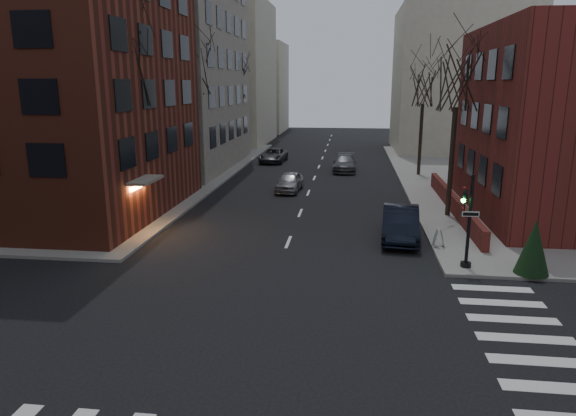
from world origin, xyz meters
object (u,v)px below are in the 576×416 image
object	(u,v)px
tree_right_a	(458,78)
sandwich_board	(439,238)
tree_left_a	(126,69)
tree_left_b	(194,67)
traffic_signal	(467,227)
streetlamp_near	(188,136)
tree_left_c	(236,80)
car_lane_gray	(345,163)
tree_right_b	(424,85)
streetlamp_far	(246,117)
evergreen_shrub	(534,247)
parked_sedan	(400,223)
car_lane_silver	(289,182)
car_lane_far	(273,155)

from	to	relation	value
tree_right_a	sandwich_board	world-z (taller)	tree_right_a
tree_left_a	tree_left_b	bearing A→B (deg)	90.00
traffic_signal	streetlamp_near	size ratio (longest dim) A/B	0.64
tree_left_c	car_lane_gray	bearing A→B (deg)	-28.72
tree_right_b	sandwich_board	bearing A→B (deg)	-94.24
tree_left_b	streetlamp_far	world-z (taller)	tree_left_b
tree_left_b	sandwich_board	distance (m)	23.06
tree_left_a	traffic_signal	bearing A→B (deg)	-16.65
sandwich_board	evergreen_shrub	xyz separation A→B (m)	(3.20, -3.25, 0.72)
traffic_signal	car_lane_gray	world-z (taller)	traffic_signal
streetlamp_far	parked_sedan	distance (m)	32.14
car_lane_silver	streetlamp_far	bearing A→B (deg)	115.12
car_lane_far	streetlamp_far	bearing A→B (deg)	136.79
streetlamp_near	sandwich_board	xyz separation A→B (m)	(15.50, -10.25, -3.67)
tree_left_c	sandwich_board	bearing A→B (deg)	-60.32
tree_right_b	parked_sedan	distance (m)	20.25
tree_left_a	streetlamp_far	size ratio (longest dim) A/B	1.63
streetlamp_far	tree_right_b	bearing A→B (deg)	-30.47
tree_left_c	evergreen_shrub	bearing A→B (deg)	-58.50
traffic_signal	parked_sedan	world-z (taller)	traffic_signal
car_lane_far	sandwich_board	distance (m)	29.27
tree_right_b	sandwich_board	distance (m)	21.48
car_lane_far	tree_left_b	bearing A→B (deg)	-105.16
tree_left_a	tree_left_b	world-z (taller)	tree_left_b
tree_right_b	parked_sedan	size ratio (longest dim) A/B	1.80
tree_left_b	tree_left_c	xyz separation A→B (m)	(0.00, 14.00, -0.88)
evergreen_shrub	car_lane_gray	bearing A→B (deg)	107.62
tree_left_c	car_lane_silver	world-z (taller)	tree_left_c
tree_left_a	tree_right_a	world-z (taller)	tree_left_a
tree_left_c	tree_right_b	xyz separation A→B (m)	(17.60, -8.00, -0.44)
traffic_signal	car_lane_silver	distance (m)	18.13
parked_sedan	car_lane_silver	xyz separation A→B (m)	(-7.05, 11.28, -0.14)
parked_sedan	evergreen_shrub	world-z (taller)	evergreen_shrub
streetlamp_near	streetlamp_far	xyz separation A→B (m)	(0.00, 20.00, 0.00)
tree_left_c	tree_right_b	world-z (taller)	tree_left_c
tree_left_a	tree_right_b	world-z (taller)	tree_left_a
tree_left_c	tree_right_b	distance (m)	19.34
car_lane_gray	tree_right_b	bearing A→B (deg)	-16.05
tree_right_a	parked_sedan	distance (m)	9.23
streetlamp_far	evergreen_shrub	xyz separation A→B (m)	(18.70, -33.50, -2.95)
tree_left_a	tree_left_c	xyz separation A→B (m)	(0.00, 26.00, -0.44)
streetlamp_far	parked_sedan	xyz separation A→B (m)	(13.81, -28.83, -3.40)
traffic_signal	parked_sedan	distance (m)	4.90
tree_right_a	streetlamp_near	distance (m)	17.87
sandwich_board	streetlamp_far	bearing A→B (deg)	115.90
tree_left_c	car_lane_far	world-z (taller)	tree_left_c
streetlamp_far	car_lane_gray	size ratio (longest dim) A/B	1.25
parked_sedan	car_lane_silver	bearing A→B (deg)	126.62
sandwich_board	tree_right_b	bearing A→B (deg)	84.53
streetlamp_far	evergreen_shrub	world-z (taller)	streetlamp_far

